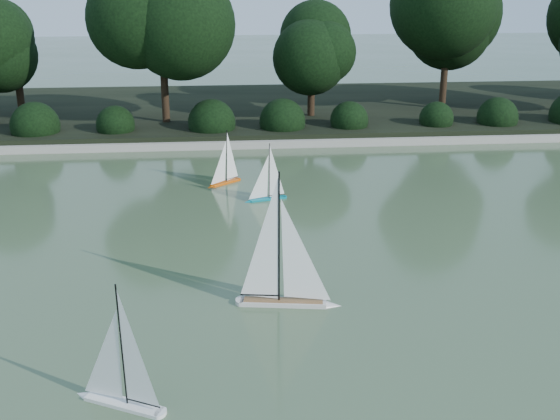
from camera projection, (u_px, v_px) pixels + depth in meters
name	position (u px, v px, depth m)	size (l,w,h in m)	color
ground	(351.00, 315.00, 9.02)	(80.00, 80.00, 0.00)	#344429
pond_coping	(284.00, 143.00, 17.46)	(40.00, 0.35, 0.18)	gray
far_bank	(271.00, 110.00, 21.20)	(40.00, 8.00, 0.30)	black
tree_line	(320.00, 30.00, 19.02)	(26.31, 3.93, 4.39)	black
shrub_hedge	(280.00, 122.00, 18.19)	(29.10, 1.10, 1.10)	black
sailboat_white_a	(116.00, 384.00, 7.10)	(1.01, 0.62, 1.47)	white
sailboat_white_b	(291.00, 284.00, 9.19)	(1.42, 0.43, 1.93)	beige
sailboat_orange	(223.00, 175.00, 14.41)	(0.74, 0.66, 1.21)	#E15306
sailboat_teal	(264.00, 191.00, 13.41)	(0.86, 0.36, 1.19)	#067784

